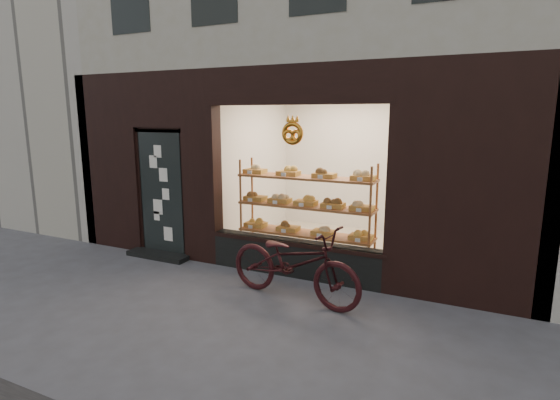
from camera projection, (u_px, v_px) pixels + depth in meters
The scene contains 4 objects.
ground at pixel (184, 329), 4.98m from camera, with size 90.00×90.00×0.00m, color #49494B.
neighbor_left at pixel (33, 43), 13.04m from camera, with size 12.00×7.00×9.00m, color #B2AEA6.
display_shelf at pixel (306, 214), 6.88m from camera, with size 2.20×0.45×1.70m.
bicycle at pixel (294, 263), 5.70m from camera, with size 0.68×1.94×1.02m, color black.
Camera 1 is at (2.97, -3.68, 2.41)m, focal length 28.00 mm.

